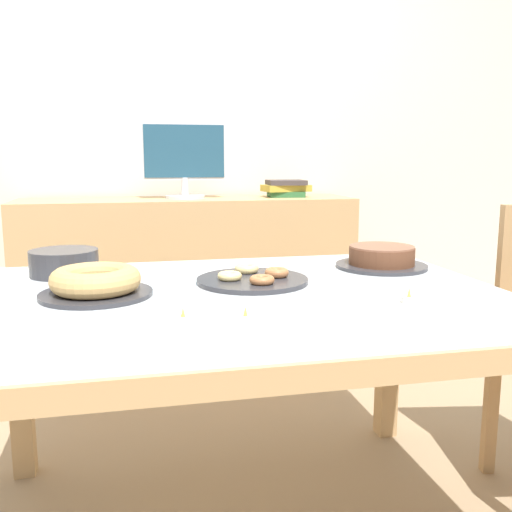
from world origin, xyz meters
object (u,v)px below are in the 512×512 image
cake_chocolate_round (382,258)px  cake_golden_bundt (96,283)px  book_stack (286,188)px  tealight_near_cakes (245,318)px  computer_monitor (184,161)px  plate_stack (64,262)px  tealight_right_edge (183,319)px  pastry_platter (253,279)px  tealight_centre (409,299)px

cake_chocolate_round → cake_golden_bundt: (-0.91, -0.21, 0.00)m
book_stack → cake_chocolate_round: (0.01, -1.17, -0.17)m
cake_golden_bundt → tealight_near_cakes: 0.47m
computer_monitor → tealight_near_cakes: size_ratio=10.60×
computer_monitor → tealight_near_cakes: 1.74m
cake_golden_bundt → cake_chocolate_round: bearing=12.8°
cake_chocolate_round → plate_stack: size_ratio=1.45×
tealight_right_edge → tealight_near_cakes: size_ratio=1.00×
computer_monitor → tealight_near_cakes: bearing=-91.2°
pastry_platter → tealight_right_edge: bearing=-122.3°
cake_chocolate_round → tealight_centre: 0.47m
pastry_platter → tealight_near_cakes: size_ratio=8.22×
computer_monitor → cake_chocolate_round: computer_monitor is taller
tealight_centre → computer_monitor: bearing=104.0°
tealight_centre → tealight_near_cakes: bearing=-169.3°
pastry_platter → tealight_right_edge: 0.45m
cake_chocolate_round → pastry_platter: 0.49m
cake_golden_bundt → plate_stack: bearing=109.7°
computer_monitor → plate_stack: bearing=-114.4°
tealight_near_cakes → book_stack: bearing=71.7°
cake_chocolate_round → plate_stack: plate_stack is taller
cake_golden_bundt → plate_stack: 0.33m
book_stack → tealight_right_edge: (-0.70, -1.69, -0.20)m
computer_monitor → tealight_right_edge: size_ratio=10.60×
computer_monitor → book_stack: 0.55m
cake_chocolate_round → computer_monitor: bearing=114.7°
cake_chocolate_round → pastry_platter: cake_chocolate_round is taller
pastry_platter → book_stack: bearing=70.5°
pastry_platter → tealight_centre: pastry_platter is taller
cake_chocolate_round → tealight_right_edge: size_ratio=7.59×
cake_chocolate_round → tealight_right_edge: 0.88m
pastry_platter → tealight_near_cakes: bearing=-104.5°
cake_golden_bundt → plate_stack: size_ratio=1.41×
cake_chocolate_round → cake_golden_bundt: bearing=-167.2°
cake_chocolate_round → tealight_centre: cake_chocolate_round is taller
cake_chocolate_round → cake_golden_bundt: 0.94m
book_stack → computer_monitor: bearing=-179.8°
book_stack → plate_stack: size_ratio=1.20×
tealight_right_edge → tealight_near_cakes: bearing=-9.4°
computer_monitor → book_stack: bearing=0.2°
pastry_platter → tealight_centre: size_ratio=8.22×
pastry_platter → tealight_near_cakes: 0.42m
book_stack → cake_golden_bundt: size_ratio=0.85×
cake_chocolate_round → tealight_right_edge: cake_chocolate_round is taller
tealight_centre → tealight_near_cakes: same height
cake_chocolate_round → tealight_centre: (-0.13, -0.45, -0.02)m
cake_golden_bundt → tealight_right_edge: size_ratio=7.42×
cake_golden_bundt → pastry_platter: cake_golden_bundt is taller
cake_chocolate_round → pastry_platter: size_ratio=0.92×
plate_stack → tealight_centre: bearing=-32.1°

